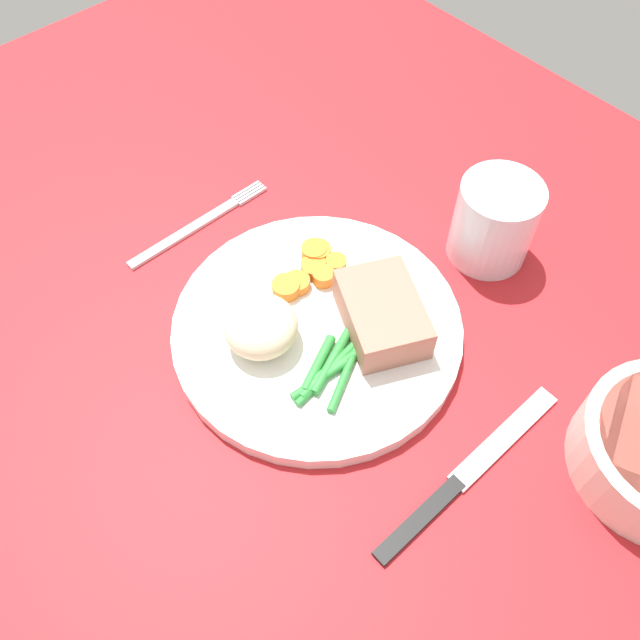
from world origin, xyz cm
name	(u,v)px	position (x,y,z in cm)	size (l,w,h in cm)	color
dining_table	(336,325)	(0.00, 0.00, 1.00)	(120.00, 90.00, 2.00)	red
dinner_plate	(320,331)	(0.38, -2.33, 2.80)	(25.85, 25.85, 1.60)	white
meat_portion	(382,314)	(3.87, 1.74, 5.38)	(8.93, 6.28, 3.56)	#A86B56
mashed_potatoes	(261,326)	(-1.94, -6.98, 5.66)	(6.40, 6.36, 4.11)	beige
carrot_slices	(311,269)	(-4.69, 1.08, 4.18)	(5.04, 7.53, 1.24)	orange
green_beans	(332,367)	(4.35, -4.50, 3.99)	(5.86, 9.82, 0.89)	#2D8C38
fork	(199,224)	(-17.82, -2.59, 2.20)	(1.44, 16.60, 0.40)	silver
knife	(465,475)	(17.86, -2.62, 2.20)	(1.70, 20.50, 0.64)	black
water_glass	(493,226)	(3.78, 16.57, 5.53)	(7.73, 7.73, 8.32)	silver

